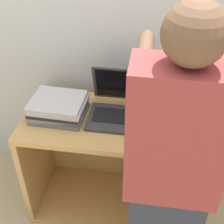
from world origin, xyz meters
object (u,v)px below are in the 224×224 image
Objects in this scene: laptop_open at (115,107)px; laptop_stack_left at (58,107)px; laptop_stack_right at (173,116)px; person at (169,183)px.

laptop_stack_left is at bearing -170.96° from laptop_open.
person reaches higher than laptop_stack_right.
laptop_open is 0.64m from person.
laptop_stack_right is at bearing 0.04° from laptop_stack_left.
laptop_stack_right reaches higher than laptop_stack_left.
laptop_stack_left is 0.20× the size of person.
person is (-0.02, -0.49, -0.00)m from laptop_stack_right.
laptop_open is 0.35m from laptop_stack_right.
laptop_open is 1.02× the size of laptop_stack_left.
person is at bearing -92.42° from laptop_stack_right.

